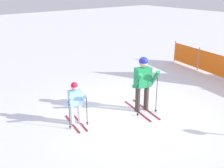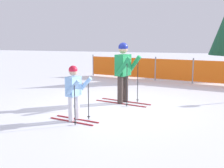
% 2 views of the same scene
% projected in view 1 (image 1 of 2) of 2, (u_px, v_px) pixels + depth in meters
% --- Properties ---
extents(ground_plane, '(60.00, 60.00, 0.00)m').
position_uv_depth(ground_plane, '(134.00, 112.00, 8.76)').
color(ground_plane, white).
extents(skier_adult, '(1.67, 0.81, 1.73)m').
position_uv_depth(skier_adult, '(143.00, 80.00, 8.48)').
color(skier_adult, maroon).
rests_on(skier_adult, ground_plane).
extents(skier_child, '(1.21, 0.59, 1.25)m').
position_uv_depth(skier_child, '(75.00, 100.00, 7.77)').
color(skier_child, maroon).
rests_on(skier_child, ground_plane).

